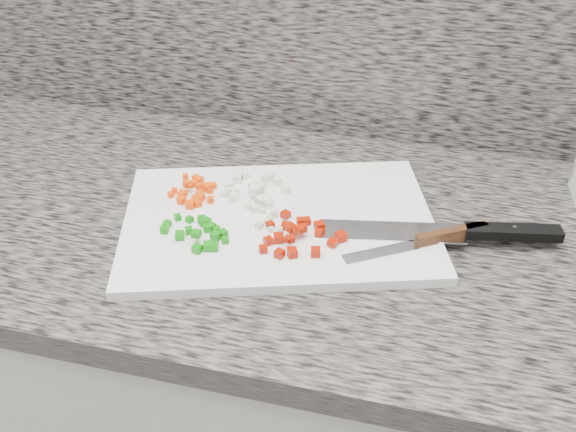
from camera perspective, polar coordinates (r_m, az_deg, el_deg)
name	(u,v)px	position (r m, az deg, el deg)	size (l,w,h in m)	color
cabinet	(301,413)	(1.33, 1.18, -17.10)	(3.92, 0.62, 0.86)	silver
countertop	(305,231)	(1.01, 1.49, -1.33)	(3.96, 0.64, 0.04)	#605B55
cutting_board	(279,222)	(0.98, -0.85, -0.51)	(0.47, 0.31, 0.02)	white
carrot_pile	(196,192)	(1.04, -8.22, 2.16)	(0.08, 0.09, 0.02)	#FF4505
onion_pile	(255,190)	(1.03, -2.99, 2.32)	(0.11, 0.11, 0.02)	white
green_pepper_pile	(200,232)	(0.95, -7.82, -1.44)	(0.11, 0.08, 0.02)	#10810B
red_pepper_pile	(299,235)	(0.93, 0.99, -1.68)	(0.13, 0.11, 0.02)	#9F1502
garlic_pile	(269,221)	(0.96, -1.74, -0.49)	(0.05, 0.05, 0.01)	beige
chef_knife	(471,232)	(0.98, 15.97, -1.37)	(0.35, 0.10, 0.02)	silver
paring_knife	(434,239)	(0.95, 12.87, -1.96)	(0.20, 0.14, 0.02)	silver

